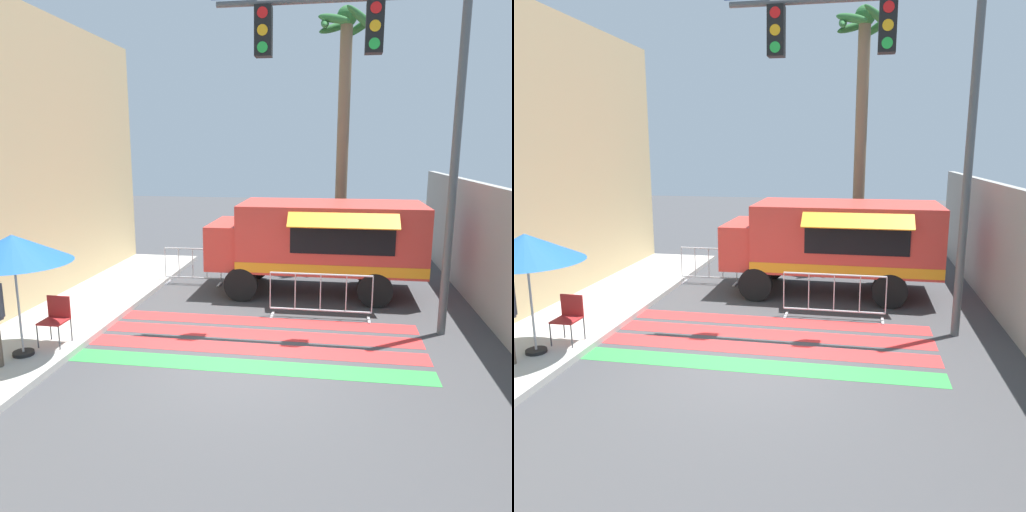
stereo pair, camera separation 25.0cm
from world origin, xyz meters
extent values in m
plane|color=#424244|center=(0.00, 0.00, 0.00)|extent=(60.00, 60.00, 0.00)
cube|color=gray|center=(4.80, 3.00, 1.44)|extent=(0.20, 16.00, 2.88)
cube|color=green|center=(0.00, -0.04, 0.00)|extent=(6.40, 0.56, 0.01)
cube|color=red|center=(0.00, 0.72, 0.00)|extent=(6.40, 0.56, 0.01)
cube|color=red|center=(0.00, 1.48, 0.00)|extent=(6.40, 0.56, 0.01)
cube|color=red|center=(0.00, 2.24, 0.00)|extent=(6.40, 0.56, 0.01)
cube|color=#D13D33|center=(1.36, 4.75, 1.51)|extent=(4.52, 2.35, 1.63)
cube|color=#D13D33|center=(-0.90, 4.75, 1.24)|extent=(1.60, 2.16, 1.10)
cube|color=#1E232D|center=(-1.65, 4.75, 1.52)|extent=(0.06, 1.88, 0.42)
cube|color=black|center=(1.62, 3.56, 1.63)|extent=(2.39, 0.03, 0.74)
cube|color=orange|center=(1.62, 3.36, 2.08)|extent=(2.49, 0.43, 0.31)
cube|color=orange|center=(1.36, 3.57, 0.87)|extent=(4.52, 0.01, 0.24)
cylinder|color=black|center=(-0.77, 3.67, 0.41)|extent=(0.83, 0.22, 0.83)
cylinder|color=black|center=(-0.77, 5.83, 0.41)|extent=(0.83, 0.22, 0.83)
cylinder|color=black|center=(2.42, 3.67, 0.41)|extent=(0.83, 0.22, 0.83)
cylinder|color=black|center=(2.42, 5.83, 0.41)|extent=(0.83, 0.22, 0.83)
cylinder|color=#515456|center=(3.63, 2.11, 3.36)|extent=(0.16, 0.16, 6.72)
cube|color=black|center=(2.04, 2.08, 5.81)|extent=(0.32, 0.28, 0.90)
cylinder|color=red|center=(2.04, 1.94, 6.11)|extent=(0.20, 0.02, 0.20)
cylinder|color=#F2A519|center=(2.04, 1.94, 5.81)|extent=(0.20, 0.02, 0.20)
cylinder|color=green|center=(2.04, 1.94, 5.51)|extent=(0.20, 0.02, 0.20)
cube|color=black|center=(0.00, 2.08, 5.81)|extent=(0.32, 0.28, 0.90)
cylinder|color=red|center=(0.00, 1.94, 6.11)|extent=(0.20, 0.02, 0.20)
cylinder|color=#F2A519|center=(0.00, 1.94, 5.81)|extent=(0.20, 0.02, 0.20)
cylinder|color=green|center=(0.00, 1.94, 5.51)|extent=(0.20, 0.02, 0.20)
cylinder|color=black|center=(-3.86, -0.45, 0.15)|extent=(0.36, 0.36, 0.06)
cylinder|color=#B2B2B7|center=(-3.86, -0.45, 1.19)|extent=(0.04, 0.04, 2.13)
cone|color=#1E59A5|center=(-3.86, -0.45, 2.02)|extent=(1.93, 1.93, 0.47)
cylinder|color=#4C4C51|center=(-3.77, -0.13, 0.34)|extent=(0.02, 0.02, 0.43)
cylinder|color=#4C4C51|center=(-3.35, -0.13, 0.34)|extent=(0.02, 0.02, 0.43)
cylinder|color=#4C4C51|center=(-3.77, 0.29, 0.34)|extent=(0.02, 0.02, 0.43)
cylinder|color=#4C4C51|center=(-3.35, 0.29, 0.34)|extent=(0.02, 0.02, 0.43)
cube|color=#B22626|center=(-3.56, 0.08, 0.57)|extent=(0.45, 0.45, 0.03)
cube|color=#B22626|center=(-3.56, 0.29, 0.79)|extent=(0.45, 0.03, 0.41)
cylinder|color=#3F3F47|center=(-3.82, -0.94, 1.27)|extent=(0.09, 0.09, 0.55)
cylinder|color=#B7BABF|center=(1.19, 2.68, 0.99)|extent=(2.21, 0.04, 0.04)
cylinder|color=#B7BABF|center=(1.19, 2.68, 0.18)|extent=(2.21, 0.04, 0.04)
cylinder|color=#B7BABF|center=(0.08, 2.68, 0.59)|extent=(0.02, 0.02, 0.81)
cylinder|color=#B7BABF|center=(0.63, 2.68, 0.59)|extent=(0.02, 0.02, 0.81)
cylinder|color=#B7BABF|center=(1.19, 2.68, 0.59)|extent=(0.02, 0.02, 0.81)
cylinder|color=#B7BABF|center=(1.74, 2.68, 0.59)|extent=(0.02, 0.02, 0.81)
cylinder|color=#B7BABF|center=(2.29, 2.68, 0.59)|extent=(0.02, 0.02, 0.81)
cube|color=#B7BABF|center=(0.13, 2.68, 0.01)|extent=(0.06, 0.44, 0.03)
cube|color=#B7BABF|center=(2.24, 2.68, 0.01)|extent=(0.06, 0.44, 0.03)
cylinder|color=#B7BABF|center=(-2.37, 4.99, 0.99)|extent=(1.57, 0.04, 0.04)
cylinder|color=#B7BABF|center=(-2.37, 4.99, 0.18)|extent=(1.57, 0.04, 0.04)
cylinder|color=#B7BABF|center=(-3.15, 4.99, 0.59)|extent=(0.02, 0.02, 0.81)
cylinder|color=#B7BABF|center=(-2.76, 4.99, 0.59)|extent=(0.02, 0.02, 0.81)
cylinder|color=#B7BABF|center=(-2.37, 4.99, 0.59)|extent=(0.02, 0.02, 0.81)
cylinder|color=#B7BABF|center=(-1.97, 4.99, 0.59)|extent=(0.02, 0.02, 0.81)
cylinder|color=#B7BABF|center=(-1.58, 4.99, 0.59)|extent=(0.02, 0.02, 0.81)
cube|color=#B7BABF|center=(-3.10, 4.99, 0.01)|extent=(0.06, 0.44, 0.03)
cube|color=#B7BABF|center=(-1.63, 4.99, 0.01)|extent=(0.06, 0.44, 0.03)
cylinder|color=#7A664C|center=(1.60, 8.12, 3.66)|extent=(0.36, 0.36, 7.31)
sphere|color=#2D6B33|center=(1.60, 8.12, 7.46)|extent=(0.60, 0.60, 0.60)
ellipsoid|color=#2D6B33|center=(2.37, 8.10, 7.23)|extent=(0.29, 1.50, 0.88)
ellipsoid|color=#2D6B33|center=(2.03, 8.61, 7.28)|extent=(1.15, 1.05, 0.65)
ellipsoid|color=#2D6B33|center=(1.27, 8.63, 7.28)|extent=(1.15, 0.87, 0.61)
ellipsoid|color=#2D6B33|center=(0.96, 8.09, 7.29)|extent=(0.30, 1.30, 0.62)
ellipsoid|color=#2D6B33|center=(1.22, 7.65, 7.30)|extent=(1.11, 0.96, 0.56)
ellipsoid|color=#2D6B33|center=(2.05, 7.61, 7.24)|extent=(1.17, 1.06, 0.79)
camera|label=1|loc=(1.45, -7.87, 3.64)|focal=35.00mm
camera|label=2|loc=(1.70, -7.82, 3.64)|focal=35.00mm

